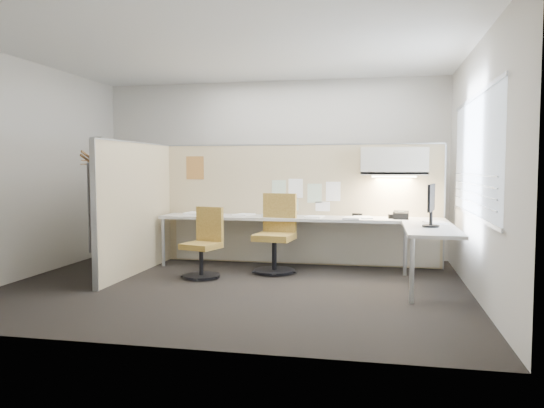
% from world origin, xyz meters
% --- Properties ---
extents(floor, '(5.50, 4.50, 0.01)m').
position_xyz_m(floor, '(0.00, 0.00, -0.01)').
color(floor, black).
rests_on(floor, ground).
extents(ceiling, '(5.50, 4.50, 0.01)m').
position_xyz_m(ceiling, '(0.00, 0.00, 2.80)').
color(ceiling, white).
rests_on(ceiling, wall_back).
extents(wall_back, '(5.50, 0.02, 2.80)m').
position_xyz_m(wall_back, '(0.00, 2.25, 1.40)').
color(wall_back, beige).
rests_on(wall_back, ground).
extents(wall_front, '(5.50, 0.02, 2.80)m').
position_xyz_m(wall_front, '(0.00, -2.25, 1.40)').
color(wall_front, beige).
rests_on(wall_front, ground).
extents(wall_left, '(0.02, 4.50, 2.80)m').
position_xyz_m(wall_left, '(-2.75, 0.00, 1.40)').
color(wall_left, beige).
rests_on(wall_left, ground).
extents(wall_right, '(0.02, 4.50, 2.80)m').
position_xyz_m(wall_right, '(2.75, 0.00, 1.40)').
color(wall_right, beige).
rests_on(wall_right, ground).
extents(window_pane, '(0.01, 2.80, 1.30)m').
position_xyz_m(window_pane, '(2.73, 0.00, 1.55)').
color(window_pane, '#9CA9B5').
rests_on(window_pane, wall_right).
extents(partition_back, '(4.10, 0.06, 1.75)m').
position_xyz_m(partition_back, '(0.55, 1.60, 0.88)').
color(partition_back, '#CDB88E').
rests_on(partition_back, floor).
extents(partition_left, '(0.06, 2.20, 1.75)m').
position_xyz_m(partition_left, '(-1.50, 0.50, 0.88)').
color(partition_left, '#CDB88E').
rests_on(partition_left, floor).
extents(desk, '(4.00, 2.07, 0.73)m').
position_xyz_m(desk, '(0.93, 1.13, 0.60)').
color(desk, beige).
rests_on(desk, floor).
extents(overhead_bin, '(0.90, 0.36, 0.38)m').
position_xyz_m(overhead_bin, '(1.90, 1.39, 1.51)').
color(overhead_bin, beige).
rests_on(overhead_bin, partition_back).
extents(task_light_strip, '(0.60, 0.06, 0.02)m').
position_xyz_m(task_light_strip, '(1.90, 1.39, 1.30)').
color(task_light_strip, '#FFEABF').
rests_on(task_light_strip, overhead_bin).
extents(pinned_papers, '(1.01, 0.00, 0.47)m').
position_xyz_m(pinned_papers, '(0.63, 1.57, 1.03)').
color(pinned_papers, '#8CBF8C').
rests_on(pinned_papers, partition_back).
extents(poster, '(0.28, 0.00, 0.35)m').
position_xyz_m(poster, '(-1.05, 1.57, 1.42)').
color(poster, orange).
rests_on(poster, partition_back).
extents(chair_left, '(0.52, 0.53, 0.90)m').
position_xyz_m(chair_left, '(-0.52, 0.40, 0.42)').
color(chair_left, black).
rests_on(chair_left, floor).
extents(chair_right, '(0.56, 0.57, 1.05)m').
position_xyz_m(chair_right, '(0.34, 0.91, 0.49)').
color(chair_right, black).
rests_on(chair_right, floor).
extents(monitor, '(0.20, 0.47, 0.50)m').
position_xyz_m(monitor, '(2.30, 0.28, 1.02)').
color(monitor, black).
rests_on(monitor, desk).
extents(phone, '(0.22, 0.21, 0.12)m').
position_xyz_m(phone, '(1.99, 1.21, 0.78)').
color(phone, black).
rests_on(phone, desk).
extents(stapler, '(0.15, 0.07, 0.05)m').
position_xyz_m(stapler, '(1.40, 1.42, 0.76)').
color(stapler, black).
rests_on(stapler, desk).
extents(tape_dispenser, '(0.11, 0.08, 0.06)m').
position_xyz_m(tape_dispenser, '(1.88, 1.25, 0.76)').
color(tape_dispenser, black).
rests_on(tape_dispenser, desk).
extents(coat_hook, '(0.18, 0.45, 1.34)m').
position_xyz_m(coat_hook, '(-1.58, -0.50, 1.42)').
color(coat_hook, silver).
rests_on(coat_hook, partition_left).
extents(paper_stack_0, '(0.26, 0.32, 0.04)m').
position_xyz_m(paper_stack_0, '(-0.97, 1.29, 0.75)').
color(paper_stack_0, white).
rests_on(paper_stack_0, desk).
extents(paper_stack_1, '(0.30, 0.35, 0.02)m').
position_xyz_m(paper_stack_1, '(-0.23, 1.36, 0.74)').
color(paper_stack_1, white).
rests_on(paper_stack_1, desk).
extents(paper_stack_2, '(0.23, 0.30, 0.04)m').
position_xyz_m(paper_stack_2, '(0.20, 1.23, 0.75)').
color(paper_stack_2, white).
rests_on(paper_stack_2, desk).
extents(paper_stack_3, '(0.27, 0.33, 0.01)m').
position_xyz_m(paper_stack_3, '(0.82, 1.24, 0.74)').
color(paper_stack_3, white).
rests_on(paper_stack_3, desk).
extents(paper_stack_4, '(0.28, 0.33, 0.02)m').
position_xyz_m(paper_stack_4, '(1.49, 1.25, 0.74)').
color(paper_stack_4, white).
rests_on(paper_stack_4, desk).
extents(paper_stack_5, '(0.31, 0.35, 0.02)m').
position_xyz_m(paper_stack_5, '(2.40, 0.72, 0.74)').
color(paper_stack_5, white).
rests_on(paper_stack_5, desk).
extents(paper_stack_6, '(0.27, 0.33, 0.02)m').
position_xyz_m(paper_stack_6, '(1.36, 1.12, 0.74)').
color(paper_stack_6, white).
rests_on(paper_stack_6, desk).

